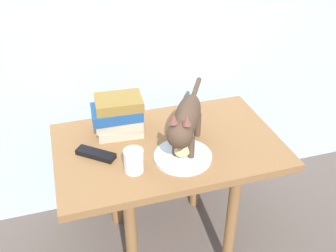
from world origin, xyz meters
The scene contains 8 objects.
ground_plane centered at (0.00, 0.00, 0.00)m, with size 6.00×6.00×0.00m, color brown.
side_table centered at (0.00, 0.00, 0.48)m, with size 0.86×0.54×0.56m.
plate centered at (0.02, -0.10, 0.57)m, with size 0.21×0.21×0.01m, color silver.
bread_roll centered at (0.03, -0.10, 0.60)m, with size 0.08×0.06×0.05m, color #E0BC7A.
cat centered at (0.05, -0.06, 0.70)m, with size 0.27×0.43×0.23m.
book_stack centered at (-0.16, 0.13, 0.64)m, with size 0.21×0.16×0.16m.
candle_jar centered at (-0.16, -0.12, 0.60)m, with size 0.07×0.07×0.08m.
tv_remote centered at (-0.28, 0.00, 0.57)m, with size 0.15×0.04×0.02m, color black.
Camera 1 is at (-0.35, -1.16, 1.44)m, focal length 41.50 mm.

